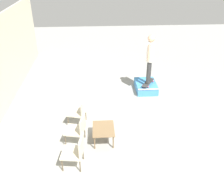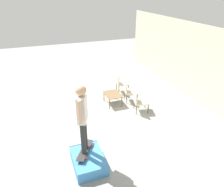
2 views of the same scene
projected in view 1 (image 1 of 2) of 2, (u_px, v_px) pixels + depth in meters
name	position (u px, v px, depth m)	size (l,w,h in m)	color
ground_plane	(131.00, 116.00, 8.25)	(24.00, 24.00, 0.00)	gray
skate_ramp_box	(146.00, 86.00, 9.77)	(1.10, 0.78, 0.34)	#3D84C6
skateboard_on_ramp	(148.00, 83.00, 9.52)	(0.84, 0.62, 0.07)	#2D2D2D
person_skater	(150.00, 55.00, 8.99)	(0.53, 0.33, 1.84)	#2D2D2D
coffee_table	(103.00, 130.00, 7.00)	(0.78, 0.61, 0.42)	brown
patio_chair_left	(76.00, 151.00, 6.11)	(0.58, 0.58, 0.86)	brown
patio_chair_center	(78.00, 128.00, 6.89)	(0.61, 0.61, 0.86)	brown
patio_chair_right	(79.00, 111.00, 7.68)	(0.63, 0.63, 0.86)	brown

